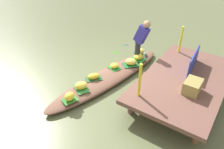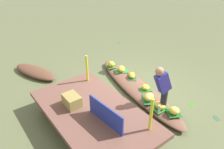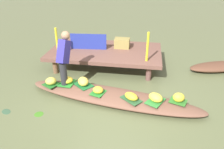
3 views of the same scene
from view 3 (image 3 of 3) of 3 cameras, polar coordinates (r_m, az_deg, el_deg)
The scene contains 26 objects.
canal_water at distance 5.04m, azimuth 0.07°, elevation -6.65°, with size 40.00×40.00×0.00m, color #5C6441.
dock_platform at distance 6.54m, azimuth -1.69°, elevation 5.79°, with size 3.20×1.80×0.49m.
vendor_boat at distance 4.98m, azimuth 0.07°, elevation -5.70°, with size 4.03×0.76×0.20m, color brown.
moored_boat at distance 7.07m, azimuth 25.87°, elevation 1.85°, with size 1.82×0.59×0.21m, color brown.
leaf_mat_0 at distance 4.84m, azimuth 16.56°, elevation -6.58°, with size 0.34×0.27×0.01m, color #31742A.
banana_bunch_0 at distance 4.79m, azimuth 16.71°, elevation -5.62°, with size 0.24×0.21×0.19m, color yellow.
leaf_mat_1 at distance 4.72m, azimuth 4.92°, elevation -6.33°, with size 0.44×0.25×0.01m, color #2B5731.
banana_bunch_1 at distance 4.68m, azimuth 4.95°, elevation -5.59°, with size 0.32×0.20×0.15m, color gold.
leaf_mat_2 at distance 4.74m, azimuth 11.02°, elevation -6.68°, with size 0.43×0.29×0.01m, color #317E36.
banana_bunch_2 at distance 4.69m, azimuth 11.12°, elevation -5.78°, with size 0.31×0.22×0.18m, color yellow.
leaf_mat_3 at distance 5.27m, azimuth -7.32°, elevation -2.64°, with size 0.45×0.31×0.01m, color #1C622D.
banana_bunch_3 at distance 5.23m, azimuth -7.38°, elevation -1.77°, with size 0.32×0.24×0.18m, color #F9CE4F.
leaf_mat_4 at distance 4.94m, azimuth -3.58°, elevation -4.66°, with size 0.33×0.28×0.01m, color #277B2D.
banana_bunch_4 at distance 4.90m, azimuth -3.60°, elevation -3.97°, with size 0.24×0.21×0.14m, color yellow.
leaf_mat_5 at distance 5.41m, azimuth -11.44°, elevation -2.13°, with size 0.41×0.33×0.01m, color #27842D.
banana_bunch_5 at distance 5.38m, azimuth -11.51°, elevation -1.41°, with size 0.29×0.25×0.16m, color gold.
leaf_mat_6 at distance 5.45m, azimuth -15.27°, elevation -2.40°, with size 0.32×0.32×0.01m, color #206023.
banana_bunch_6 at distance 5.41m, azimuth -15.38°, elevation -1.62°, with size 0.23×0.25×0.17m, color #EBD451.
vendor_person at distance 5.15m, azimuth -12.21°, elevation 4.74°, with size 0.25×0.49×1.22m.
water_bottle at distance 5.51m, azimuth -11.94°, elevation -0.48°, with size 0.06×0.06×0.21m, color silver.
market_banner at distance 6.55m, azimuth -6.07°, elevation 8.38°, with size 1.05×0.03×0.45m, color #243397.
railing_post_west at distance 6.19m, azimuth -13.92°, elevation 8.13°, with size 0.06×0.06×0.77m, color yellow.
railing_post_east at distance 5.71m, azimuth 9.09°, elevation 7.02°, with size 0.06×0.06×0.77m, color yellow.
produce_crate at distance 6.66m, azimuth 2.59°, elevation 8.04°, with size 0.44×0.32×0.28m, color olive.
drifting_plant_0 at distance 4.86m, azimuth -18.23°, elevation -9.61°, with size 0.19×0.19×0.01m, color #3C7921.
drifting_plant_2 at distance 5.19m, azimuth -25.47°, elevation -8.55°, with size 0.23×0.16×0.01m, color #36563C.
Camera 3 is at (0.67, -4.14, 2.80)m, focal length 35.69 mm.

